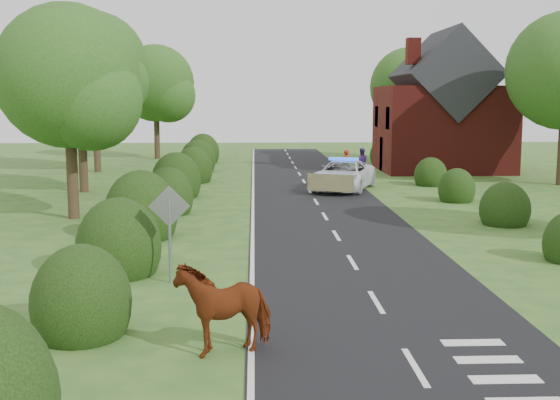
{
  "coord_description": "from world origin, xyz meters",
  "views": [
    {
      "loc": [
        -2.82,
        -15.73,
        4.73
      ],
      "look_at": [
        -1.96,
        7.84,
        1.3
      ],
      "focal_mm": 45.0,
      "sensor_mm": 36.0,
      "label": 1
    }
  ],
  "objects_px": {
    "road_sign": "(169,220)",
    "cow": "(224,312)",
    "pedestrian_red": "(346,164)",
    "pedestrian_purple": "(361,162)",
    "police_van": "(343,175)"
  },
  "relations": [
    {
      "from": "police_van",
      "to": "pedestrian_red",
      "type": "xyz_separation_m",
      "value": [
        0.76,
        4.91,
        0.1
      ]
    },
    {
      "from": "road_sign",
      "to": "cow",
      "type": "relative_size",
      "value": 1.25
    },
    {
      "from": "pedestrian_purple",
      "to": "police_van",
      "type": "bearing_deg",
      "value": 71.83
    },
    {
      "from": "road_sign",
      "to": "pedestrian_red",
      "type": "height_order",
      "value": "road_sign"
    },
    {
      "from": "cow",
      "to": "police_van",
      "type": "bearing_deg",
      "value": 146.1
    },
    {
      "from": "cow",
      "to": "pedestrian_red",
      "type": "relative_size",
      "value": 1.16
    },
    {
      "from": "road_sign",
      "to": "pedestrian_purple",
      "type": "xyz_separation_m",
      "value": [
        8.67,
        24.44,
        -0.78
      ]
    },
    {
      "from": "pedestrian_red",
      "to": "pedestrian_purple",
      "type": "relative_size",
      "value": 1.0
    },
    {
      "from": "cow",
      "to": "pedestrian_red",
      "type": "xyz_separation_m",
      "value": [
        5.96,
        28.12,
        0.15
      ]
    },
    {
      "from": "road_sign",
      "to": "cow",
      "type": "height_order",
      "value": "road_sign"
    },
    {
      "from": "road_sign",
      "to": "police_van",
      "type": "relative_size",
      "value": 0.42
    },
    {
      "from": "road_sign",
      "to": "pedestrian_red",
      "type": "relative_size",
      "value": 1.46
    },
    {
      "from": "cow",
      "to": "pedestrian_purple",
      "type": "distance_m",
      "value": 30.18
    },
    {
      "from": "pedestrian_red",
      "to": "road_sign",
      "type": "bearing_deg",
      "value": 28.8
    },
    {
      "from": "cow",
      "to": "pedestrian_purple",
      "type": "xyz_separation_m",
      "value": [
        7.09,
        29.34,
        0.15
      ]
    }
  ]
}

